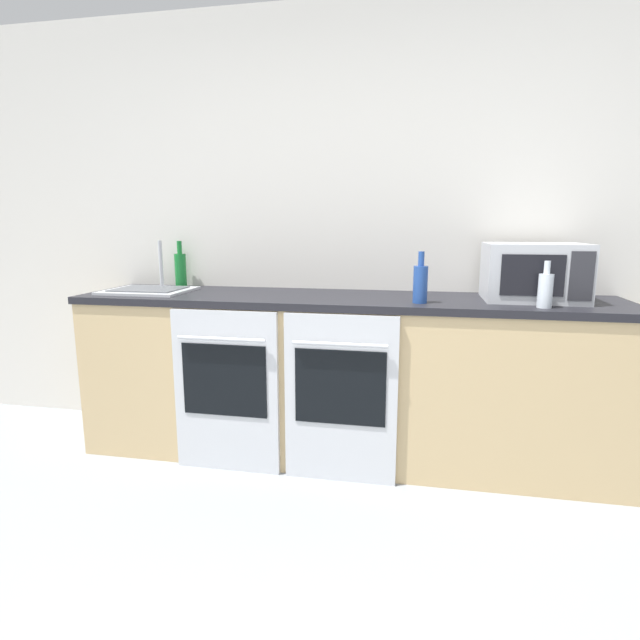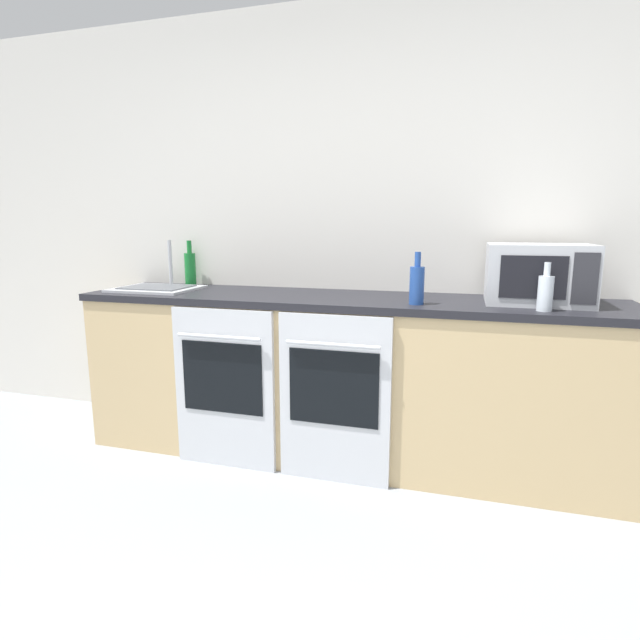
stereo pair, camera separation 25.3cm
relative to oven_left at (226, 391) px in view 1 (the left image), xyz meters
name	(u,v)px [view 1 (the left image)]	position (x,y,z in m)	size (l,w,h in m)	color
wall_back	(353,230)	(0.59, 0.67, 0.85)	(10.00, 0.06, 2.60)	silver
counter_back	(344,376)	(0.59, 0.33, 0.02)	(3.01, 0.65, 0.94)	tan
oven_left	(226,391)	(0.00, 0.00, 0.00)	(0.58, 0.06, 0.89)	silver
oven_right	(340,398)	(0.62, 0.00, 0.00)	(0.58, 0.06, 0.89)	silver
microwave	(533,272)	(1.59, 0.37, 0.63)	(0.50, 0.39, 0.30)	#B7BABF
bottle_clear	(545,289)	(1.59, 0.12, 0.57)	(0.07, 0.07, 0.23)	silver
bottle_blue	(420,283)	(1.01, 0.16, 0.59)	(0.07, 0.07, 0.26)	#234793
bottle_green	(181,269)	(-0.51, 0.57, 0.60)	(0.07, 0.07, 0.29)	#19722D
sink	(149,289)	(-0.58, 0.30, 0.50)	(0.48, 0.40, 0.30)	#B7BABF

